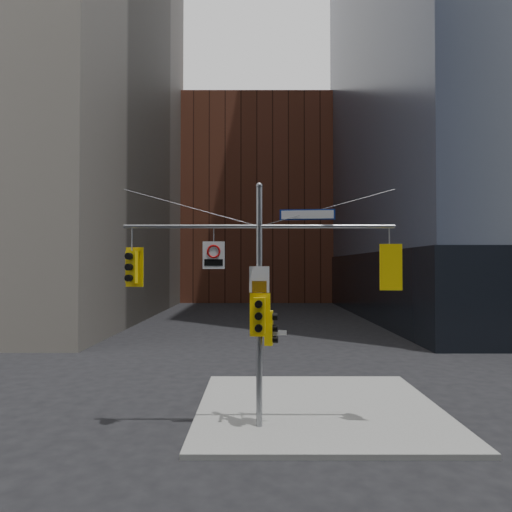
{
  "coord_description": "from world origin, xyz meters",
  "views": [
    {
      "loc": [
        -0.09,
        -11.42,
        4.83
      ],
      "look_at": [
        -0.1,
        2.0,
        5.13
      ],
      "focal_mm": 32.0,
      "sensor_mm": 36.0,
      "label": 1
    }
  ],
  "objects_px": {
    "traffic_light_pole_front": "(259,315)",
    "regulatory_sign_arm": "(214,254)",
    "street_sign_blade": "(307,215)",
    "signal_assembly": "(259,280)",
    "traffic_light_east_arm": "(390,267)",
    "traffic_light_pole_side": "(270,328)",
    "traffic_light_west_arm": "(132,267)"
  },
  "relations": [
    {
      "from": "traffic_light_pole_front",
      "to": "regulatory_sign_arm",
      "type": "height_order",
      "value": "regulatory_sign_arm"
    },
    {
      "from": "street_sign_blade",
      "to": "regulatory_sign_arm",
      "type": "xyz_separation_m",
      "value": [
        -2.76,
        -0.02,
        -1.17
      ]
    },
    {
      "from": "signal_assembly",
      "to": "traffic_light_east_arm",
      "type": "distance_m",
      "value": 3.86
    },
    {
      "from": "traffic_light_pole_side",
      "to": "traffic_light_pole_front",
      "type": "bearing_deg",
      "value": 138.27
    },
    {
      "from": "signal_assembly",
      "to": "street_sign_blade",
      "type": "height_order",
      "value": "signal_assembly"
    },
    {
      "from": "traffic_light_west_arm",
      "to": "traffic_light_pole_front",
      "type": "height_order",
      "value": "traffic_light_west_arm"
    },
    {
      "from": "signal_assembly",
      "to": "regulatory_sign_arm",
      "type": "relative_size",
      "value": 9.9
    },
    {
      "from": "traffic_light_pole_side",
      "to": "street_sign_blade",
      "type": "relative_size",
      "value": 0.61
    },
    {
      "from": "traffic_light_west_arm",
      "to": "traffic_light_pole_side",
      "type": "relative_size",
      "value": 1.18
    },
    {
      "from": "signal_assembly",
      "to": "traffic_light_pole_front",
      "type": "bearing_deg",
      "value": -89.85
    },
    {
      "from": "traffic_light_east_arm",
      "to": "street_sign_blade",
      "type": "relative_size",
      "value": 0.83
    },
    {
      "from": "signal_assembly",
      "to": "regulatory_sign_arm",
      "type": "distance_m",
      "value": 1.54
    },
    {
      "from": "traffic_light_pole_side",
      "to": "traffic_light_pole_front",
      "type": "relative_size",
      "value": 0.79
    },
    {
      "from": "traffic_light_pole_side",
      "to": "street_sign_blade",
      "type": "distance_m",
      "value": 3.51
    },
    {
      "from": "traffic_light_west_arm",
      "to": "traffic_light_pole_front",
      "type": "xyz_separation_m",
      "value": [
        3.75,
        -0.28,
        -1.39
      ]
    },
    {
      "from": "signal_assembly",
      "to": "traffic_light_east_arm",
      "type": "height_order",
      "value": "signal_assembly"
    },
    {
      "from": "traffic_light_pole_front",
      "to": "signal_assembly",
      "type": "bearing_deg",
      "value": 96.85
    },
    {
      "from": "traffic_light_west_arm",
      "to": "traffic_light_pole_front",
      "type": "bearing_deg",
      "value": 8.86
    },
    {
      "from": "signal_assembly",
      "to": "street_sign_blade",
      "type": "relative_size",
      "value": 4.92
    },
    {
      "from": "signal_assembly",
      "to": "traffic_light_pole_front",
      "type": "xyz_separation_m",
      "value": [
        0.0,
        -0.27,
        -1.01
      ]
    },
    {
      "from": "signal_assembly",
      "to": "regulatory_sign_arm",
      "type": "height_order",
      "value": "signal_assembly"
    },
    {
      "from": "traffic_light_west_arm",
      "to": "traffic_light_east_arm",
      "type": "relative_size",
      "value": 0.87
    },
    {
      "from": "traffic_light_west_arm",
      "to": "traffic_light_pole_side",
      "type": "xyz_separation_m",
      "value": [
        4.07,
        -0.01,
        -1.79
      ]
    },
    {
      "from": "traffic_light_east_arm",
      "to": "regulatory_sign_arm",
      "type": "relative_size",
      "value": 1.67
    },
    {
      "from": "traffic_light_east_arm",
      "to": "traffic_light_pole_front",
      "type": "xyz_separation_m",
      "value": [
        -3.84,
        -0.27,
        -1.39
      ]
    },
    {
      "from": "signal_assembly",
      "to": "traffic_light_pole_side",
      "type": "relative_size",
      "value": 8.01
    },
    {
      "from": "street_sign_blade",
      "to": "traffic_light_pole_front",
      "type": "bearing_deg",
      "value": -163.12
    },
    {
      "from": "traffic_light_west_arm",
      "to": "regulatory_sign_arm",
      "type": "distance_m",
      "value": 2.44
    },
    {
      "from": "traffic_light_east_arm",
      "to": "street_sign_blade",
      "type": "height_order",
      "value": "street_sign_blade"
    },
    {
      "from": "regulatory_sign_arm",
      "to": "traffic_light_pole_front",
      "type": "bearing_deg",
      "value": -15.35
    },
    {
      "from": "regulatory_sign_arm",
      "to": "traffic_light_west_arm",
      "type": "bearing_deg",
      "value": 174.28
    },
    {
      "from": "traffic_light_east_arm",
      "to": "street_sign_blade",
      "type": "distance_m",
      "value": 2.87
    }
  ]
}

